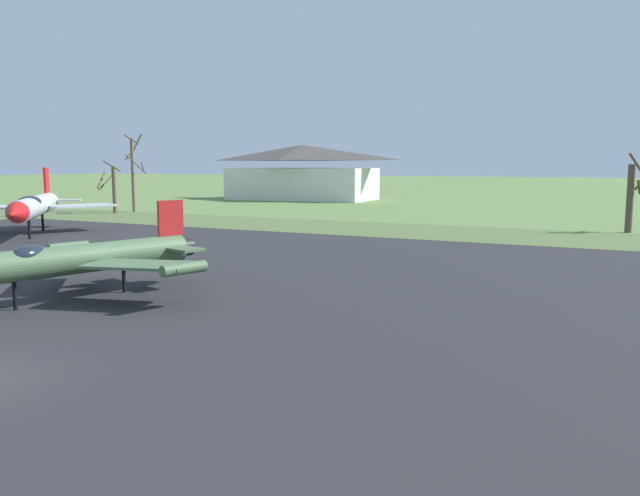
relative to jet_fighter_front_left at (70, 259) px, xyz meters
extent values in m
cube|color=#28282B|center=(5.44, 5.02, -1.77)|extent=(86.79, 44.69, 0.05)
cube|color=#556A3B|center=(5.44, 33.37, -1.77)|extent=(146.79, 12.00, 0.06)
cylinder|color=#4C6B47|center=(0.02, 0.07, -0.03)|extent=(4.17, 10.62, 1.23)
cylinder|color=black|center=(1.58, 5.45, -0.03)|extent=(1.02, 0.89, 0.86)
ellipsoid|color=#19232D|center=(-0.45, -1.55, 0.31)|extent=(0.92, 1.74, 0.87)
cube|color=#4C6B47|center=(-2.17, 2.30, -0.12)|extent=(4.47, 4.62, 0.12)
cube|color=#4C6B47|center=(3.07, 0.78, -0.12)|extent=(4.66, 3.27, 0.12)
cylinder|color=#4C6B47|center=(-4.01, 3.52, -0.12)|extent=(0.99, 2.03, 0.46)
cylinder|color=#4C6B47|center=(5.27, 0.82, -0.12)|extent=(0.99, 2.03, 0.46)
cube|color=#B21E1E|center=(1.38, 4.76, 1.42)|extent=(0.52, 1.32, 1.66)
cube|color=#4C6B47|center=(0.24, 4.98, 0.07)|extent=(2.07, 1.61, 0.12)
cube|color=#4C6B47|center=(2.46, 4.33, 0.07)|extent=(2.07, 1.61, 0.12)
cylinder|color=black|center=(-0.64, -2.19, -1.22)|extent=(0.16, 0.16, 1.15)
cylinder|color=black|center=(0.68, 2.33, -1.22)|extent=(0.16, 0.16, 1.15)
cylinder|color=silver|center=(-22.54, 16.79, 0.56)|extent=(10.67, 11.75, 1.64)
cone|color=red|center=(-17.06, 10.61, 0.56)|extent=(2.65, 2.72, 1.51)
cylinder|color=black|center=(-27.48, 22.36, 0.56)|extent=(1.46, 1.44, 1.15)
ellipsoid|color=#19232D|center=(-20.93, 14.98, 1.01)|extent=(1.08, 2.04, 1.02)
cube|color=silver|center=(-21.31, 20.49, 0.44)|extent=(4.80, 5.88, 0.15)
cube|color=red|center=(-26.80, 21.59, 2.52)|extent=(1.48, 1.63, 2.27)
cube|color=silver|center=(-27.94, 20.50, 0.68)|extent=(2.89, 2.81, 0.15)
cube|color=silver|center=(-25.57, 22.59, 0.68)|extent=(2.89, 2.81, 0.15)
cylinder|color=black|center=(-20.46, 14.45, -1.03)|extent=(0.22, 0.22, 1.53)
cylinder|color=black|center=(-24.62, 19.13, -1.03)|extent=(0.22, 0.22, 1.53)
cylinder|color=brown|center=(-33.59, 39.85, 2.66)|extent=(0.36, 0.36, 8.90)
cylinder|color=brown|center=(-33.05, 39.27, 6.88)|extent=(1.36, 1.28, 1.24)
cylinder|color=brown|center=(-33.60, 40.68, 6.35)|extent=(1.81, 0.20, 2.52)
cylinder|color=brown|center=(-32.59, 40.53, 3.58)|extent=(1.51, 2.14, 1.28)
cylinder|color=brown|center=(-32.52, 39.30, 3.97)|extent=(1.26, 2.29, 2.38)
cylinder|color=brown|center=(-34.12, 40.01, 5.11)|extent=(0.52, 1.22, 1.29)
cylinder|color=brown|center=(-33.54, 36.68, 0.98)|extent=(0.46, 0.46, 5.55)
cylinder|color=brown|center=(-34.80, 35.99, 2.15)|extent=(1.65, 2.73, 1.91)
cylinder|color=brown|center=(-34.75, 36.74, 1.95)|extent=(0.33, 2.56, 2.12)
cylinder|color=brown|center=(-33.00, 35.90, 3.75)|extent=(1.73, 1.28, 1.33)
cylinder|color=brown|center=(20.42, 40.58, 1.07)|extent=(0.57, 0.57, 5.73)
cylinder|color=brown|center=(20.96, 39.83, 3.64)|extent=(1.76, 1.35, 2.46)
cylinder|color=brown|center=(21.04, 40.49, 2.04)|extent=(0.41, 1.41, 1.23)
cube|color=silver|center=(-28.42, 73.33, 0.78)|extent=(23.47, 11.74, 5.15)
pyramid|color=#4C4742|center=(-28.42, 73.33, 5.85)|extent=(24.65, 12.33, 2.50)
camera|label=1|loc=(20.83, -18.44, 3.89)|focal=35.42mm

